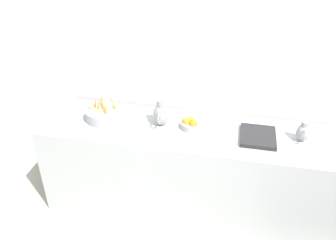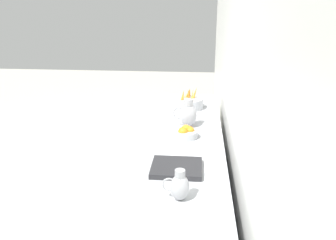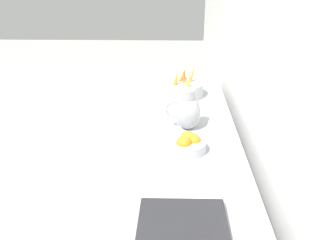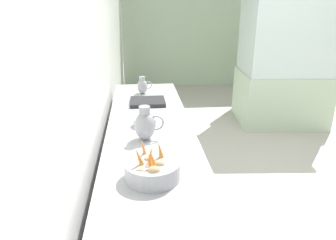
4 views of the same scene
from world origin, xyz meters
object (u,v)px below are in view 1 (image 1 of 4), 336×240
orange_bowl (190,124)px  vegetable_colander (103,114)px  metal_pitcher_tall (161,114)px  metal_pitcher_short (303,132)px

orange_bowl → vegetable_colander: bearing=-88.7°
vegetable_colander → metal_pitcher_tall: size_ratio=1.25×
vegetable_colander → metal_pitcher_short: size_ratio=1.69×
vegetable_colander → orange_bowl: (-0.02, 0.82, -0.01)m
vegetable_colander → metal_pitcher_tall: metal_pitcher_tall is taller
orange_bowl → metal_pitcher_short: metal_pitcher_short is taller
metal_pitcher_short → metal_pitcher_tall: bearing=-90.2°
metal_pitcher_tall → metal_pitcher_short: size_ratio=1.35×
vegetable_colander → metal_pitcher_tall: (-0.02, 0.56, 0.06)m
vegetable_colander → metal_pitcher_tall: 0.56m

